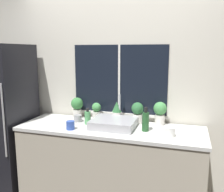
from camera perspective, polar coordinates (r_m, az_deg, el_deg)
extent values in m
cube|color=beige|center=(3.05, 1.84, 2.53)|extent=(8.00, 0.06, 2.70)
cube|color=black|center=(3.01, 1.67, 3.82)|extent=(1.15, 0.01, 0.82)
cube|color=silver|center=(3.00, 1.64, 3.81)|extent=(0.02, 0.01, 0.82)
cube|color=silver|center=(3.08, 1.60, -4.08)|extent=(1.21, 0.04, 0.03)
cube|color=beige|center=(4.68, -20.33, 4.61)|extent=(0.06, 7.00, 2.70)
cube|color=#B2A893|center=(2.96, -0.35, -16.09)|extent=(2.02, 0.65, 0.90)
cube|color=silver|center=(2.78, -0.36, -7.45)|extent=(2.04, 0.67, 0.03)
cube|color=black|center=(3.43, -23.83, -4.84)|extent=(0.69, 0.64, 1.84)
cylinder|color=silver|center=(2.96, -23.50, -5.26)|extent=(0.02, 0.02, 0.83)
cube|color=#ADADB2|center=(2.76, 0.43, -6.21)|extent=(0.47, 0.41, 0.09)
cylinder|color=#B7B7BC|center=(2.99, 1.73, -5.53)|extent=(0.04, 0.04, 0.03)
cylinder|color=#B7B7BC|center=(2.95, 1.74, -2.48)|extent=(0.02, 0.02, 0.30)
cylinder|color=silver|center=(3.17, -7.94, -3.99)|extent=(0.10, 0.10, 0.11)
sphere|color=#387A3D|center=(3.14, -7.99, -1.71)|extent=(0.15, 0.15, 0.15)
cylinder|color=silver|center=(3.07, -3.56, -4.46)|extent=(0.10, 0.10, 0.10)
sphere|color=#478E4C|center=(3.05, -3.58, -2.57)|extent=(0.11, 0.11, 0.11)
cylinder|color=silver|center=(2.99, 1.08, -4.69)|extent=(0.12, 0.12, 0.11)
cone|color=#2D6638|center=(2.96, 1.09, -2.46)|extent=(0.11, 0.11, 0.13)
cylinder|color=silver|center=(2.94, 5.80, -5.13)|extent=(0.12, 0.12, 0.10)
sphere|color=#2D6638|center=(2.91, 5.85, -2.83)|extent=(0.14, 0.14, 0.14)
cylinder|color=silver|center=(2.90, 10.86, -5.35)|extent=(0.11, 0.11, 0.11)
sphere|color=#478E4C|center=(2.87, 10.94, -2.81)|extent=(0.15, 0.15, 0.15)
cylinder|color=#519E5B|center=(2.88, -5.59, -5.00)|extent=(0.07, 0.07, 0.15)
cylinder|color=black|center=(2.85, -5.62, -3.19)|extent=(0.03, 0.03, 0.04)
cylinder|color=#235128|center=(2.64, 7.67, -5.86)|extent=(0.07, 0.07, 0.20)
cylinder|color=black|center=(2.61, 7.73, -3.16)|extent=(0.03, 0.03, 0.06)
cylinder|color=gray|center=(2.99, -7.82, -5.09)|extent=(0.09, 0.09, 0.08)
cylinder|color=#3351AD|center=(2.72, -9.49, -6.61)|extent=(0.09, 0.09, 0.09)
cylinder|color=white|center=(2.53, 13.13, -8.01)|extent=(0.10, 0.10, 0.09)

